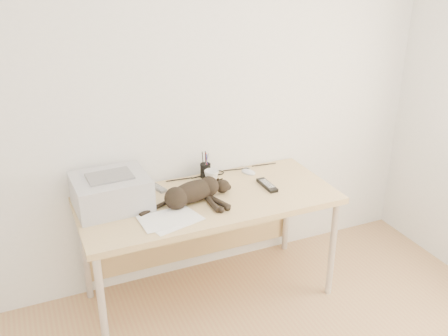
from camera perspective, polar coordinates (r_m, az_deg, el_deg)
name	(u,v)px	position (r m, az deg, el deg)	size (l,w,h in m)	color
wall_back	(187,95)	(3.21, -4.31, 8.27)	(3.50, 3.50, 0.00)	white
desk	(204,210)	(3.23, -2.32, -4.86)	(1.60, 0.70, 0.74)	tan
printer	(111,191)	(3.03, -12.77, -2.63)	(0.45, 0.38, 0.20)	#A2A2A6
papers	(170,219)	(2.87, -6.19, -5.86)	(0.36, 0.29, 0.01)	white
cat	(192,194)	(3.02, -3.72, -2.93)	(0.62, 0.30, 0.14)	black
mug	(212,177)	(3.27, -1.43, -1.01)	(0.10, 0.10, 0.09)	white
pen_cup	(205,170)	(3.35, -2.14, -0.26)	(0.07, 0.07, 0.18)	black
remote_grey	(157,187)	(3.24, -7.66, -2.20)	(0.04, 0.16, 0.02)	slate
remote_black	(267,185)	(3.24, 4.95, -1.97)	(0.06, 0.20, 0.02)	black
mouse	(248,171)	(3.43, 2.81, -0.29)	(0.07, 0.11, 0.04)	silver
cable_tangle	(191,177)	(3.36, -3.74, -1.09)	(1.36, 0.07, 0.01)	black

